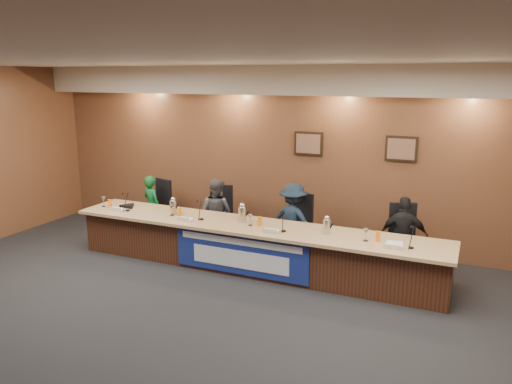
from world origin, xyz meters
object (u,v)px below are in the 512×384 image
at_px(dais_body, 251,248).
at_px(panelist_c, 293,221).
at_px(panelist_d, 404,236).
at_px(office_chair_b, 219,219).
at_px(carafe_mid, 242,215).
at_px(banner, 240,254).
at_px(carafe_left, 173,207).
at_px(office_chair_d, 404,243).
at_px(speakerphone, 128,206).
at_px(office_chair_a, 155,211).
at_px(panelist_b, 217,213).
at_px(carafe_right, 327,227).
at_px(panelist_a, 152,206).
at_px(office_chair_c, 295,229).

height_order(dais_body, panelist_c, panelist_c).
bearing_deg(panelist_d, dais_body, 8.97).
height_order(office_chair_b, carafe_mid, carafe_mid).
relative_size(banner, carafe_left, 9.20).
bearing_deg(office_chair_d, speakerphone, 170.37).
distance_m(banner, office_chair_a, 2.72).
bearing_deg(panelist_c, banner, 79.70).
relative_size(panelist_c, panelist_d, 1.04).
bearing_deg(banner, panelist_d, 27.04).
relative_size(panelist_b, carafe_right, 5.56).
distance_m(banner, panelist_d, 2.52).
xyz_separation_m(dais_body, carafe_left, (-1.43, -0.03, 0.52)).
bearing_deg(panelist_c, office_chair_b, 6.84).
xyz_separation_m(banner, carafe_left, (-1.43, 0.38, 0.49)).
height_order(carafe_left, carafe_mid, carafe_mid).
height_order(office_chair_b, speakerphone, speakerphone).
bearing_deg(panelist_a, speakerphone, 112.18).
xyz_separation_m(panelist_c, office_chair_d, (1.80, 0.10, -0.17)).
relative_size(banner, carafe_right, 9.78).
xyz_separation_m(office_chair_c, carafe_mid, (-0.61, -0.80, 0.39)).
height_order(panelist_a, carafe_mid, panelist_a).
xyz_separation_m(panelist_a, carafe_left, (0.99, -0.76, 0.27)).
distance_m(office_chair_a, office_chair_d, 4.65).
xyz_separation_m(panelist_d, carafe_left, (-3.66, -0.76, 0.25)).
relative_size(panelist_a, carafe_right, 5.31).
height_order(banner, panelist_d, panelist_d).
height_order(dais_body, office_chair_b, dais_body).
bearing_deg(office_chair_c, panelist_a, -166.91).
distance_m(panelist_b, office_chair_c, 1.47).
height_order(panelist_b, office_chair_b, panelist_b).
xyz_separation_m(office_chair_b, carafe_left, (-0.41, -0.86, 0.39)).
xyz_separation_m(office_chair_a, office_chair_c, (2.86, 0.00, 0.00)).
relative_size(banner, office_chair_d, 4.58).
bearing_deg(panelist_c, carafe_left, 32.95).
xyz_separation_m(panelist_c, office_chair_b, (-1.46, 0.10, -0.17)).
relative_size(office_chair_c, office_chair_d, 1.00).
relative_size(banner, panelist_c, 1.70).
relative_size(dais_body, panelist_a, 5.03).
xyz_separation_m(office_chair_b, carafe_mid, (0.85, -0.80, 0.39)).
xyz_separation_m(carafe_left, carafe_mid, (1.25, 0.06, 0.00)).
relative_size(dais_body, office_chair_c, 12.50).
xyz_separation_m(dais_body, speakerphone, (-2.41, 0.02, 0.43)).
relative_size(panelist_d, carafe_left, 5.21).
xyz_separation_m(banner, panelist_a, (-2.42, 1.14, 0.22)).
bearing_deg(dais_body, speakerphone, 179.53).
bearing_deg(speakerphone, panelist_a, 90.75).
distance_m(banner, office_chair_c, 1.32).
distance_m(panelist_a, office_chair_d, 4.66).
xyz_separation_m(panelist_a, panelist_c, (2.86, 0.00, 0.05)).
xyz_separation_m(dais_body, office_chair_a, (-2.42, 0.83, 0.13)).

